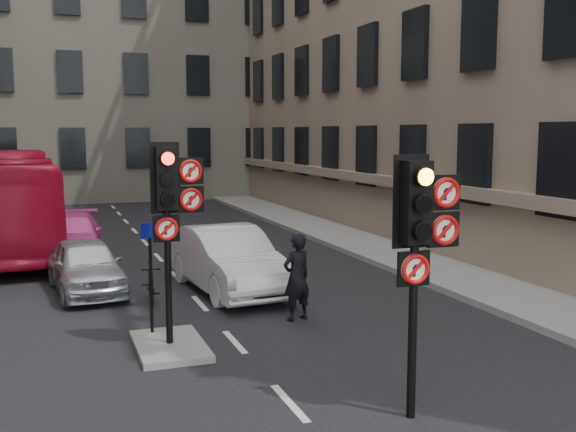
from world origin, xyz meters
TOP-DOWN VIEW (x-y plane):
  - pavement_right at (7.20, 12.00)m, footprint 3.00×50.00m
  - centre_island at (-1.20, 5.00)m, footprint 1.20×2.00m
  - building_far at (0.00, 38.00)m, footprint 30.00×14.00m
  - signal_near at (1.49, 0.99)m, footprint 0.91×0.40m
  - signal_far at (-1.11, 4.99)m, footprint 0.91×0.40m
  - car_silver at (-2.35, 10.00)m, footprint 1.92×3.97m
  - car_white at (0.91, 8.97)m, footprint 2.12×4.90m
  - car_pink at (-2.54, 14.98)m, footprint 2.25×4.68m
  - bus_red at (-4.50, 17.20)m, footprint 3.54×11.92m
  - motorcycle at (-1.02, 8.52)m, footprint 0.55×1.51m
  - motorcyclist at (1.60, 6.00)m, footprint 0.76×0.61m
  - info_sign at (-1.40, 5.73)m, footprint 0.36×0.15m

SIDE VIEW (x-z plane):
  - centre_island at x=-1.20m, z-range 0.00..0.12m
  - pavement_right at x=7.20m, z-range 0.00..0.16m
  - motorcycle at x=-1.02m, z-range 0.00..0.89m
  - car_silver at x=-2.35m, z-range 0.00..1.31m
  - car_pink at x=-2.54m, z-range 0.00..1.31m
  - car_white at x=0.91m, z-range 0.00..1.57m
  - motorcyclist at x=1.60m, z-range 0.00..1.81m
  - info_sign at x=-1.40m, z-range 0.42..2.52m
  - bus_red at x=-4.50m, z-range 0.00..3.28m
  - signal_near at x=1.49m, z-range 0.79..4.37m
  - signal_far at x=-1.11m, z-range 0.91..4.49m
  - building_far at x=0.00m, z-range 0.00..20.00m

